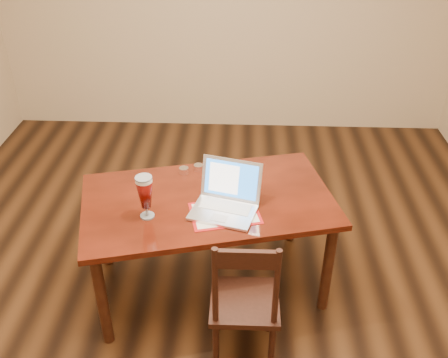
{
  "coord_description": "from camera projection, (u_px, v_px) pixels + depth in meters",
  "views": [
    {
      "loc": [
        0.19,
        -2.36,
        2.42
      ],
      "look_at": [
        0.07,
        0.12,
        0.83
      ],
      "focal_mm": 40.0,
      "sensor_mm": 36.0,
      "label": 1
    }
  ],
  "objects": [
    {
      "name": "dining_chair",
      "position": [
        245.0,
        302.0,
        2.68
      ],
      "size": [
        0.38,
        0.36,
        0.88
      ],
      "rotation": [
        0.0,
        0.0,
        0.01
      ],
      "color": "black",
      "rests_on": "ground"
    },
    {
      "name": "dining_table",
      "position": [
        207.0,
        209.0,
        3.03
      ],
      "size": [
        1.65,
        1.17,
        0.97
      ],
      "rotation": [
        0.0,
        0.0,
        0.24
      ],
      "color": "#51160A",
      "rests_on": "ground"
    },
    {
      "name": "room_shell",
      "position": [
        207.0,
        25.0,
        2.35
      ],
      "size": [
        4.51,
        5.01,
        2.71
      ],
      "color": "tan",
      "rests_on": "ground"
    },
    {
      "name": "ground",
      "position": [
        212.0,
        293.0,
        3.3
      ],
      "size": [
        5.0,
        5.0,
        0.0
      ],
      "primitive_type": "plane",
      "color": "black",
      "rests_on": "ground"
    }
  ]
}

